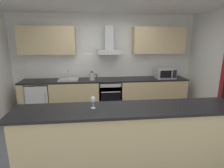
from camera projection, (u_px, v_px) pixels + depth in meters
ground at (112, 141)px, 3.52m from camera, size 6.00×4.72×0.02m
wall_back at (104, 63)px, 5.06m from camera, size 6.00×0.12×2.60m
backsplash_tile at (105, 65)px, 5.00m from camera, size 4.25×0.02×0.66m
counter_back at (106, 95)px, 4.89m from camera, size 4.40×0.60×0.90m
counter_island at (128, 138)px, 2.67m from camera, size 3.29×0.64×0.98m
upper_cabinets at (105, 41)px, 4.69m from camera, size 4.34×0.32×0.70m
oven at (110, 95)px, 4.88m from camera, size 0.60×0.62×0.80m
refrigerator at (40, 99)px, 4.69m from camera, size 0.58×0.60×0.85m
microwave at (165, 73)px, 4.87m from camera, size 0.50×0.38×0.30m
sink at (69, 79)px, 4.66m from camera, size 0.50×0.40×0.26m
kettle at (92, 76)px, 4.66m from camera, size 0.29×0.15×0.24m
range_hood at (109, 45)px, 4.68m from camera, size 0.62×0.45×0.72m
wine_glass at (93, 100)px, 2.51m from camera, size 0.08×0.08×0.18m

